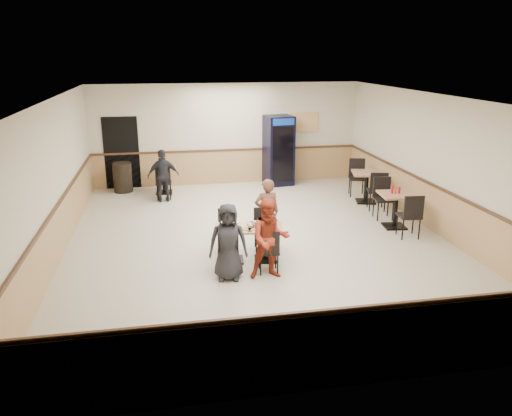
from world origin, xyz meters
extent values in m
plane|color=beige|center=(0.00, 0.00, 0.00)|extent=(10.00, 10.00, 0.00)
plane|color=silver|center=(0.00, 0.00, 3.00)|extent=(10.00, 10.00, 0.00)
plane|color=beige|center=(0.00, 5.00, 1.50)|extent=(8.00, 0.00, 8.00)
plane|color=beige|center=(0.00, -5.00, 1.50)|extent=(8.00, 0.00, 8.00)
plane|color=beige|center=(-4.00, 0.00, 1.50)|extent=(0.00, 10.00, 10.00)
plane|color=beige|center=(4.00, 0.00, 1.50)|extent=(0.00, 10.00, 10.00)
cube|color=tan|center=(0.00, 4.99, 0.50)|extent=(7.98, 0.03, 1.00)
cube|color=tan|center=(3.98, 0.00, 0.50)|extent=(0.03, 9.98, 1.00)
cube|color=#472B19|center=(0.00, 4.97, 1.03)|extent=(7.98, 0.04, 0.06)
cube|color=black|center=(-3.10, 4.98, 1.05)|extent=(1.00, 0.02, 2.10)
cube|color=orange|center=(2.40, 4.96, 1.80)|extent=(0.85, 0.02, 0.60)
cube|color=black|center=(-0.69, -0.98, 0.02)|extent=(0.45, 0.45, 0.04)
cylinder|color=black|center=(-0.69, -0.98, 0.35)|extent=(0.08, 0.08, 0.62)
cube|color=tan|center=(-0.69, -0.98, 0.66)|extent=(0.71, 0.71, 0.04)
cube|color=black|center=(-0.06, -1.06, 0.02)|extent=(0.45, 0.45, 0.04)
cylinder|color=black|center=(-0.06, -1.06, 0.35)|extent=(0.08, 0.08, 0.62)
cube|color=tan|center=(-0.06, -1.06, 0.66)|extent=(0.71, 0.71, 0.04)
imported|color=black|center=(-0.87, -1.74, 0.69)|extent=(0.73, 0.53, 1.39)
imported|color=#99301B|center=(-0.15, -1.83, 0.73)|extent=(0.73, 0.58, 1.46)
imported|color=brown|center=(0.12, -0.30, 0.71)|extent=(0.53, 0.36, 1.42)
imported|color=black|center=(-1.94, 3.34, 0.71)|extent=(0.85, 0.40, 1.41)
cube|color=red|center=(-0.09, -0.94, 0.69)|extent=(0.44, 0.35, 0.02)
cube|color=red|center=(-0.08, -1.19, 0.69)|extent=(0.44, 0.35, 0.02)
cylinder|color=white|center=(-0.49, -1.17, 0.69)|extent=(0.21, 0.21, 0.01)
cube|color=#A77941|center=(-0.49, -1.17, 0.70)|extent=(0.28, 0.23, 0.02)
cylinder|color=white|center=(-0.09, -0.92, 0.69)|extent=(0.21, 0.21, 0.01)
cube|color=#A77941|center=(-0.09, -0.92, 0.70)|extent=(0.28, 0.25, 0.02)
cylinder|color=white|center=(0.02, -1.16, 0.69)|extent=(0.21, 0.21, 0.01)
cube|color=#A77941|center=(0.02, -1.16, 0.70)|extent=(0.28, 0.26, 0.02)
cylinder|color=white|center=(-0.80, -1.08, 0.69)|extent=(0.21, 0.21, 0.01)
cube|color=#A77941|center=(-0.80, -1.08, 0.70)|extent=(0.27, 0.21, 0.02)
cylinder|color=white|center=(-0.31, -1.21, 0.69)|extent=(0.21, 0.21, 0.01)
cube|color=#A77941|center=(-0.31, -1.21, 0.70)|extent=(0.24, 0.16, 0.02)
cylinder|color=silver|center=(-0.68, -1.24, 0.73)|extent=(0.07, 0.07, 0.09)
cylinder|color=silver|center=(-0.86, -1.19, 0.73)|extent=(0.07, 0.07, 0.09)
cylinder|color=silver|center=(-0.60, -0.95, 0.73)|extent=(0.07, 0.07, 0.09)
cylinder|color=silver|center=(-0.86, -0.87, 0.73)|extent=(0.07, 0.07, 0.09)
cylinder|color=silver|center=(-0.27, -1.03, 0.74)|extent=(0.07, 0.07, 0.12)
cylinder|color=silver|center=(-0.33, -0.98, 0.74)|extent=(0.07, 0.07, 0.12)
ellipsoid|color=silver|center=(-0.36, -1.04, 0.73)|extent=(0.14, 0.14, 0.09)
cube|color=black|center=(3.24, 0.26, 0.02)|extent=(0.53, 0.53, 0.04)
cylinder|color=black|center=(3.24, 0.26, 0.41)|extent=(0.10, 0.10, 0.72)
cube|color=tan|center=(3.24, 0.26, 0.78)|extent=(0.82, 0.82, 0.04)
cube|color=black|center=(3.37, 2.27, 0.02)|extent=(0.60, 0.60, 0.04)
cylinder|color=black|center=(3.37, 2.27, 0.42)|extent=(0.10, 0.10, 0.75)
cube|color=tan|center=(3.37, 2.27, 0.80)|extent=(0.94, 0.94, 0.04)
cylinder|color=red|center=(3.14, 0.31, 0.90)|extent=(0.06, 0.06, 0.20)
cylinder|color=#C6611A|center=(3.23, 0.31, 0.88)|extent=(0.06, 0.06, 0.17)
cylinder|color=red|center=(3.32, 0.31, 0.87)|extent=(0.05, 0.05, 0.14)
cube|color=black|center=(-1.94, 4.20, 0.02)|extent=(0.48, 0.48, 0.04)
cylinder|color=black|center=(-1.94, 4.20, 0.38)|extent=(0.09, 0.09, 0.69)
cube|color=tan|center=(-1.94, 4.20, 0.74)|extent=(0.74, 0.74, 0.04)
cube|color=black|center=(1.50, 4.60, 1.03)|extent=(0.87, 0.85, 2.07)
cube|color=black|center=(1.55, 4.21, 0.98)|extent=(0.63, 0.10, 1.63)
cube|color=navy|center=(1.55, 4.20, 1.94)|extent=(0.65, 0.10, 0.20)
cylinder|color=black|center=(-3.09, 4.55, 0.42)|extent=(0.54, 0.54, 0.84)
camera|label=1|loc=(-1.89, -9.81, 3.86)|focal=35.00mm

